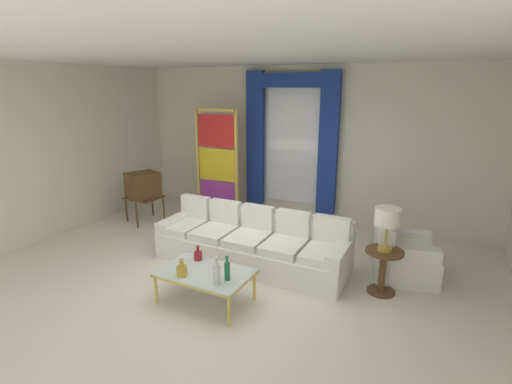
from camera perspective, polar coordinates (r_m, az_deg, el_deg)
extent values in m
plane|color=silver|center=(5.58, -4.60, -12.66)|extent=(16.00, 16.00, 0.00)
cube|color=silver|center=(7.77, 7.09, 7.06)|extent=(8.00, 0.12, 3.00)
cube|color=silver|center=(7.96, -25.64, 5.85)|extent=(0.12, 7.00, 3.00)
cube|color=white|center=(5.62, -0.79, 19.50)|extent=(8.00, 7.60, 0.04)
cube|color=white|center=(7.76, 5.36, 7.48)|extent=(1.10, 0.02, 2.50)
cylinder|color=gold|center=(7.62, 5.39, 17.21)|extent=(2.00, 0.04, 0.04)
cube|color=navy|center=(7.99, -0.09, 7.77)|extent=(0.36, 0.12, 2.70)
cube|color=navy|center=(7.42, 10.64, 6.91)|extent=(0.36, 0.12, 2.70)
cube|color=navy|center=(7.59, 5.30, 16.16)|extent=(1.80, 0.10, 0.28)
cube|color=white|center=(5.89, -0.85, -8.97)|extent=(2.90, 0.91, 0.38)
cube|color=white|center=(6.11, 0.76, -5.97)|extent=(2.90, 0.21, 0.78)
cube|color=white|center=(5.41, 12.24, -10.59)|extent=(0.20, 0.86, 0.56)
cube|color=white|center=(6.54, -11.53, -5.85)|extent=(0.20, 0.86, 0.56)
cube|color=white|center=(5.35, 10.11, -8.92)|extent=(0.54, 0.74, 0.12)
cube|color=white|center=(5.55, 11.19, -5.59)|extent=(0.51, 0.14, 0.40)
cube|color=white|center=(5.52, 4.29, -7.90)|extent=(0.54, 0.74, 0.12)
cube|color=white|center=(5.71, 5.58, -4.72)|extent=(0.51, 0.14, 0.40)
cube|color=white|center=(5.75, -1.09, -6.88)|extent=(0.54, 0.74, 0.12)
cube|color=white|center=(5.93, 0.34, -3.87)|extent=(0.51, 0.14, 0.40)
cube|color=white|center=(6.02, -6.01, -5.90)|extent=(0.54, 0.74, 0.12)
cube|color=white|center=(6.20, -4.47, -3.05)|extent=(0.51, 0.14, 0.40)
cube|color=white|center=(6.33, -10.45, -4.97)|extent=(0.54, 0.74, 0.12)
cube|color=white|center=(6.50, -8.86, -2.29)|extent=(0.51, 0.14, 0.40)
cube|color=silver|center=(4.91, -7.54, -11.65)|extent=(1.13, 0.71, 0.02)
cube|color=gold|center=(5.17, -5.40, -10.37)|extent=(1.13, 0.04, 0.03)
cube|color=gold|center=(4.68, -9.91, -13.49)|extent=(1.13, 0.04, 0.03)
cube|color=gold|center=(5.22, -12.57, -10.43)|extent=(0.04, 0.71, 0.03)
cube|color=gold|center=(4.66, -1.83, -13.36)|extent=(0.04, 0.71, 0.03)
cylinder|color=gold|center=(5.51, -10.18, -11.03)|extent=(0.04, 0.04, 0.38)
cylinder|color=gold|center=(5.01, -0.23, -13.66)|extent=(0.04, 0.04, 0.38)
cylinder|color=gold|center=(5.08, -14.57, -13.72)|extent=(0.04, 0.04, 0.38)
cylinder|color=gold|center=(4.53, -4.05, -17.11)|extent=(0.04, 0.04, 0.38)
cylinder|color=#196B3D|center=(4.64, -4.28, -11.63)|extent=(0.07, 0.07, 0.22)
cylinder|color=#196B3D|center=(4.57, -4.32, -10.09)|extent=(0.03, 0.03, 0.06)
sphere|color=#196B3D|center=(4.55, -4.33, -9.56)|extent=(0.04, 0.04, 0.04)
cylinder|color=gold|center=(4.82, -10.90, -11.38)|extent=(0.13, 0.13, 0.13)
cylinder|color=gold|center=(4.78, -10.96, -10.43)|extent=(0.04, 0.04, 0.05)
sphere|color=gold|center=(4.76, -10.99, -9.90)|extent=(0.06, 0.06, 0.06)
cylinder|color=silver|center=(4.54, -5.82, -12.02)|extent=(0.08, 0.08, 0.25)
cylinder|color=silver|center=(4.48, -5.88, -10.25)|extent=(0.04, 0.04, 0.06)
sphere|color=silver|center=(4.45, -5.90, -9.67)|extent=(0.05, 0.05, 0.05)
cylinder|color=maroon|center=(5.19, -8.55, -9.31)|extent=(0.11, 0.11, 0.11)
cylinder|color=maroon|center=(5.16, -8.58, -8.50)|extent=(0.04, 0.04, 0.05)
sphere|color=maroon|center=(5.14, -8.60, -8.03)|extent=(0.05, 0.05, 0.05)
cube|color=brown|center=(7.89, -16.21, -0.76)|extent=(0.62, 0.54, 0.03)
cylinder|color=brown|center=(8.06, -18.61, -2.47)|extent=(0.04, 0.04, 0.50)
cylinder|color=brown|center=(8.28, -15.06, -1.71)|extent=(0.04, 0.04, 0.50)
cylinder|color=brown|center=(7.64, -17.18, -3.33)|extent=(0.04, 0.04, 0.50)
cylinder|color=brown|center=(7.87, -13.49, -2.51)|extent=(0.04, 0.04, 0.50)
cube|color=brown|center=(7.82, -16.35, 1.03)|extent=(0.65, 0.70, 0.48)
cube|color=black|center=(8.03, -17.08, 1.48)|extent=(0.16, 0.37, 0.30)
cylinder|color=gold|center=(8.04, -17.50, 0.09)|extent=(0.02, 0.04, 0.04)
cylinder|color=gold|center=(8.10, -16.47, 0.29)|extent=(0.02, 0.04, 0.04)
cylinder|color=silver|center=(7.73, -16.59, 4.04)|extent=(0.06, 0.12, 0.34)
cylinder|color=silver|center=(7.73, -16.59, 4.04)|extent=(0.06, 0.12, 0.34)
cube|color=white|center=(5.93, 21.18, -9.81)|extent=(0.97, 0.97, 0.40)
cube|color=white|center=(5.83, 21.42, -7.58)|extent=(0.84, 0.84, 0.10)
cube|color=white|center=(5.80, 18.22, -7.91)|extent=(0.39, 0.82, 0.80)
cube|color=white|center=(6.18, 20.85, -7.80)|extent=(0.76, 0.36, 0.58)
cube|color=white|center=(5.60, 21.72, -10.35)|extent=(0.76, 0.36, 0.58)
cube|color=gold|center=(7.98, -8.53, 4.32)|extent=(0.05, 0.05, 2.20)
cube|color=gold|center=(7.50, -2.90, 3.75)|extent=(0.05, 0.05, 2.20)
cube|color=gold|center=(7.59, -6.02, 11.99)|extent=(0.90, 0.05, 0.06)
cube|color=gold|center=(8.01, -5.59, -3.33)|extent=(0.90, 0.05, 0.10)
cube|color=purple|center=(7.89, -5.67, -0.70)|extent=(0.82, 0.02, 0.64)
cube|color=yellow|center=(7.73, -5.80, 4.05)|extent=(0.82, 0.02, 0.64)
cube|color=red|center=(7.63, -5.94, 8.96)|extent=(0.82, 0.02, 0.64)
cylinder|color=beige|center=(7.57, -4.28, -4.60)|extent=(0.16, 0.16, 0.06)
ellipsoid|color=#234EA0|center=(7.53, -4.30, -3.82)|extent=(0.18, 0.32, 0.20)
sphere|color=#234EA0|center=(7.61, -3.77, -2.73)|extent=(0.09, 0.09, 0.09)
cone|color=gold|center=(7.66, -3.54, -2.60)|extent=(0.02, 0.04, 0.02)
cone|color=#209147|center=(7.35, -5.04, -3.50)|extent=(0.44, 0.40, 0.50)
cylinder|color=brown|center=(5.25, 18.47, -8.34)|extent=(0.48, 0.48, 0.03)
cylinder|color=brown|center=(5.37, 18.20, -11.17)|extent=(0.08, 0.08, 0.55)
cylinder|color=brown|center=(5.49, 17.95, -13.74)|extent=(0.36, 0.36, 0.03)
cylinder|color=#B29338|center=(5.23, 18.50, -7.99)|extent=(0.18, 0.18, 0.04)
cylinder|color=#B29338|center=(5.16, 18.69, -5.95)|extent=(0.03, 0.03, 0.36)
cylinder|color=white|center=(5.08, 18.93, -3.42)|extent=(0.32, 0.32, 0.22)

